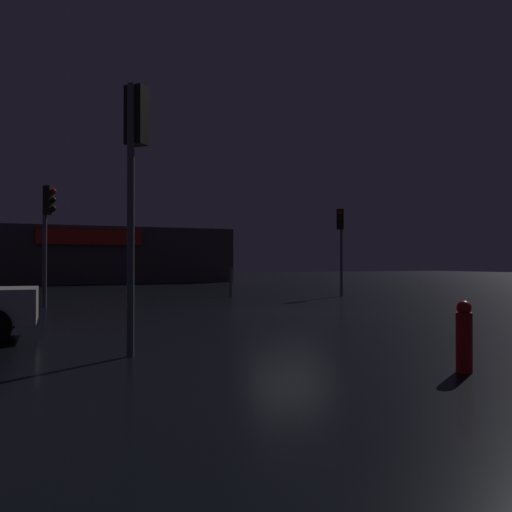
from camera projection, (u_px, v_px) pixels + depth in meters
name	position (u px, v px, depth m)	size (l,w,h in m)	color
ground_plane	(290.00, 312.00, 16.32)	(120.00, 120.00, 0.00)	black
store_building	(83.00, 255.00, 41.03)	(21.06, 8.62, 4.03)	#4C4742
traffic_signal_main	(135.00, 153.00, 8.82)	(0.42, 0.42, 4.37)	#595B60
traffic_signal_cross_left	(341.00, 232.00, 23.94)	(0.42, 0.42, 3.84)	#595B60
traffic_signal_cross_right	(48.00, 220.00, 18.33)	(0.43, 0.41, 4.07)	#595B60
fire_hydrant	(464.00, 337.00, 7.43)	(0.22, 0.22, 0.98)	red
bollard_kerb_a	(231.00, 282.00, 23.70)	(0.13, 0.13, 1.26)	#595B60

